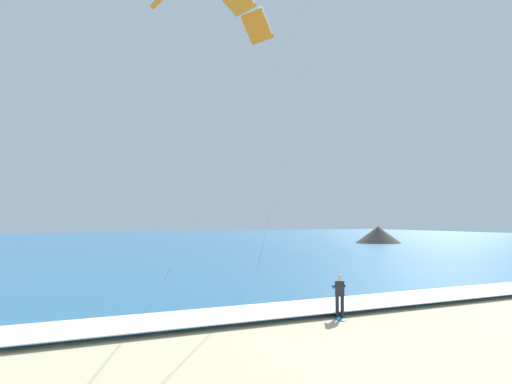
{
  "coord_description": "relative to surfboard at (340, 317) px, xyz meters",
  "views": [
    {
      "loc": [
        -13.97,
        -4.23,
        3.91
      ],
      "look_at": [
        -2.79,
        17.13,
        5.09
      ],
      "focal_mm": 36.79,
      "sensor_mm": 36.0,
      "label": 1
    }
  ],
  "objects": [
    {
      "name": "sea",
      "position": [
        1.52,
        60.62,
        0.07
      ],
      "size": [
        200.0,
        120.0,
        0.2
      ],
      "primitive_type": "cube",
      "color": "teal",
      "rests_on": "ground"
    },
    {
      "name": "surf_foam",
      "position": [
        1.52,
        1.62,
        0.19
      ],
      "size": [
        200.0,
        3.15,
        0.04
      ],
      "primitive_type": "cube",
      "color": "white",
      "rests_on": "sea"
    },
    {
      "name": "surfboard",
      "position": [
        0.0,
        0.0,
        0.0
      ],
      "size": [
        1.03,
        1.45,
        0.09
      ],
      "color": "#239EC6",
      "rests_on": "ground"
    },
    {
      "name": "kitesurfer",
      "position": [
        0.01,
        0.02,
        0.91
      ],
      "size": [
        0.67,
        0.66,
        1.69
      ],
      "color": "#232328",
      "rests_on": "ground"
    },
    {
      "name": "headland_right",
      "position": [
        39.21,
        43.4,
        1.21
      ],
      "size": [
        7.19,
        7.32,
        2.65
      ],
      "color": "#47423D",
      "rests_on": "ground"
    }
  ]
}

